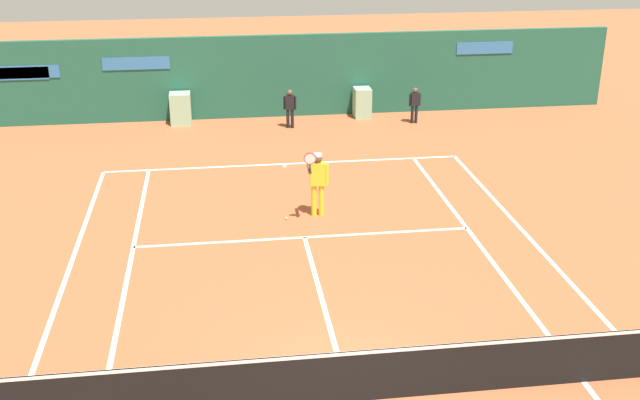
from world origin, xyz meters
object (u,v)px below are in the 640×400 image
at_px(player_on_baseline, 317,179).
at_px(ball_kid_left_post, 415,103).
at_px(tennis_ball_mid_court, 286,218).
at_px(ball_kid_centre_post, 290,106).

bearing_deg(player_on_baseline, ball_kid_left_post, -117.42).
bearing_deg(tennis_ball_mid_court, player_on_baseline, 8.88).
xyz_separation_m(player_on_baseline, ball_kid_centre_post, (0.08, 7.77, -0.23)).
distance_m(ball_kid_centre_post, tennis_ball_mid_court, 7.98).
distance_m(ball_kid_left_post, tennis_ball_mid_court, 9.52).
height_order(ball_kid_left_post, ball_kid_centre_post, ball_kid_centre_post).
height_order(ball_kid_centre_post, tennis_ball_mid_court, ball_kid_centre_post).
height_order(player_on_baseline, ball_kid_left_post, player_on_baseline).
distance_m(ball_kid_left_post, ball_kid_centre_post, 4.38).
bearing_deg(ball_kid_centre_post, tennis_ball_mid_court, 94.13).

